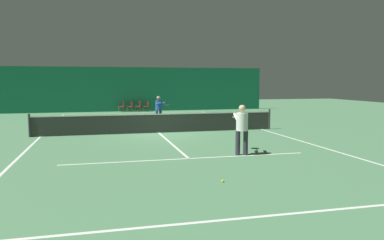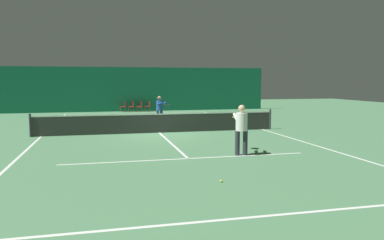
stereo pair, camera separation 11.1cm
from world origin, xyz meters
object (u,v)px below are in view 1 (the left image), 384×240
at_px(player_near, 242,126).
at_px(courtside_chair_1, 130,106).
at_px(tennis_net, 159,122).
at_px(courtside_chair_2, 139,106).
at_px(tennis_ball, 223,181).
at_px(courtside_chair_3, 147,106).
at_px(courtside_chair_0, 122,106).
at_px(player_far, 159,108).

height_order(player_near, courtside_chair_1, player_near).
height_order(tennis_net, courtside_chair_2, tennis_net).
relative_size(courtside_chair_1, tennis_ball, 12.73).
relative_size(tennis_net, courtside_chair_2, 14.29).
xyz_separation_m(courtside_chair_2, courtside_chair_3, (0.68, 0.00, 0.00)).
bearing_deg(tennis_ball, courtside_chair_0, 92.92).
relative_size(tennis_net, tennis_ball, 181.82).
xyz_separation_m(courtside_chair_0, courtside_chair_3, (2.04, 0.00, 0.00)).
xyz_separation_m(courtside_chair_2, tennis_ball, (-0.21, -22.65, -0.45)).
height_order(courtside_chair_2, tennis_ball, courtside_chair_2).
xyz_separation_m(player_near, player_far, (-1.29, 10.06, -0.05)).
bearing_deg(courtside_chair_0, player_near, 8.52).
relative_size(courtside_chair_0, courtside_chair_3, 1.00).
bearing_deg(courtside_chair_2, courtside_chair_3, 90.00).
bearing_deg(player_near, player_far, 17.89).
xyz_separation_m(player_far, courtside_chair_3, (0.42, 9.39, -0.48)).
bearing_deg(player_far, courtside_chair_3, 153.64).
relative_size(courtside_chair_0, courtside_chair_2, 1.00).
xyz_separation_m(player_far, courtside_chair_0, (-1.62, 9.39, -0.48)).
height_order(player_near, tennis_ball, player_near).
relative_size(courtside_chair_1, courtside_chair_3, 1.00).
bearing_deg(player_near, tennis_net, 27.68).
xyz_separation_m(courtside_chair_0, tennis_ball, (1.15, -22.65, -0.45)).
distance_m(tennis_net, courtside_chair_2, 13.22).
relative_size(player_near, player_far, 1.05).
bearing_deg(courtside_chair_0, tennis_net, 4.30).
height_order(tennis_net, player_near, player_near).
relative_size(tennis_net, player_far, 7.21).
height_order(player_far, courtside_chair_3, player_far).
height_order(player_near, courtside_chair_2, player_near).
bearing_deg(courtside_chair_2, tennis_net, -1.59).
distance_m(courtside_chair_0, courtside_chair_2, 1.36).
bearing_deg(courtside_chair_3, tennis_ball, -2.25).
bearing_deg(courtside_chair_3, courtside_chair_1, -90.00).
distance_m(player_near, courtside_chair_3, 19.48).
height_order(player_near, courtside_chair_0, player_near).
distance_m(tennis_net, player_far, 3.91).
height_order(courtside_chair_0, courtside_chair_2, same).
relative_size(courtside_chair_1, courtside_chair_2, 1.00).
xyz_separation_m(courtside_chair_0, courtside_chair_1, (0.68, 0.00, 0.00)).
xyz_separation_m(tennis_net, courtside_chair_2, (0.37, 13.22, -0.03)).
bearing_deg(tennis_ball, courtside_chair_2, 89.47).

